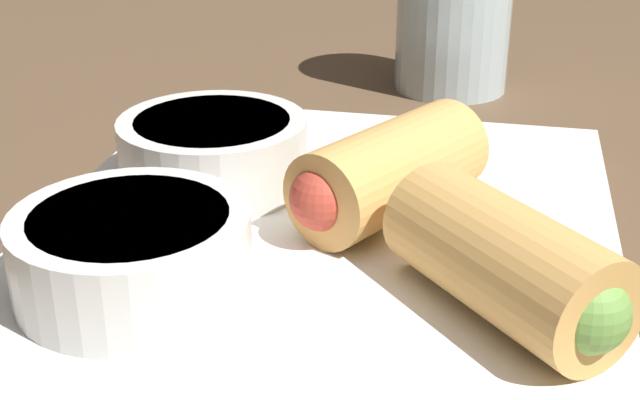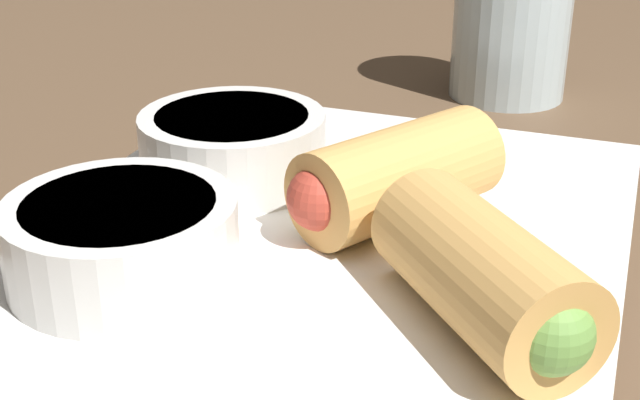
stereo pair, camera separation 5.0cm
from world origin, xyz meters
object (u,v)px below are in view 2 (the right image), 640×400
object	(u,v)px
serving_plate	(320,251)
drinking_glass	(513,7)
dipping_bowl_far	(122,237)
dipping_bowl_near	(233,144)

from	to	relation	value
serving_plate	drinking_glass	xyz separation A→B (cm)	(26.90, -3.55, 5.28)
serving_plate	dipping_bowl_far	bearing A→B (deg)	135.58
serving_plate	drinking_glass	world-z (taller)	drinking_glass
serving_plate	dipping_bowl_far	xyz separation A→B (cm)	(-6.08, 5.95, 2.54)
dipping_bowl_near	drinking_glass	size ratio (longest dim) A/B	0.75
dipping_bowl_near	dipping_bowl_far	distance (cm)	10.55
dipping_bowl_near	dipping_bowl_far	xyz separation A→B (cm)	(-10.55, -0.26, 0.00)
dipping_bowl_near	serving_plate	bearing A→B (deg)	-125.73
serving_plate	dipping_bowl_near	distance (cm)	8.07
serving_plate	drinking_glass	size ratio (longest dim) A/B	2.66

